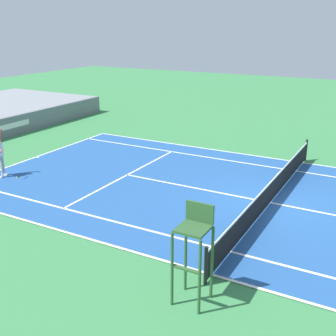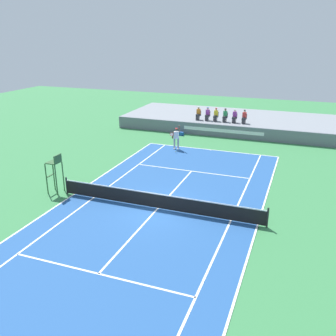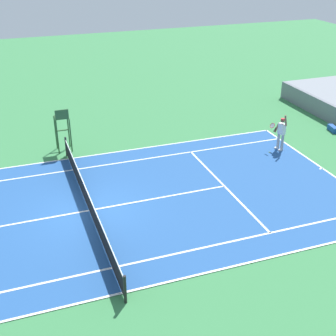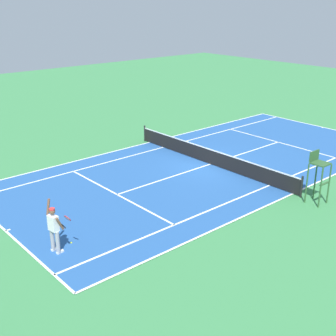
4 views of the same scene
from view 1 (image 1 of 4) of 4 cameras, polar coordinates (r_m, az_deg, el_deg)
name	(u,v)px [view 1 (image 1 of 4)]	position (r m, az deg, el deg)	size (l,w,h in m)	color
ground_plane	(270,203)	(16.41, 13.49, -4.58)	(80.00, 80.00, 0.00)	#387F47
court	(271,203)	(16.41, 13.50, -4.55)	(11.08, 23.88, 0.03)	#235193
net	(272,190)	(16.22, 13.63, -2.89)	(11.98, 0.10, 1.07)	black
tennis_ball	(17,177)	(19.59, -19.46, -1.20)	(0.07, 0.07, 0.07)	#D1E533
umpire_chair	(194,242)	(10.03, 3.49, -9.83)	(0.77, 0.77, 2.44)	#2D562D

